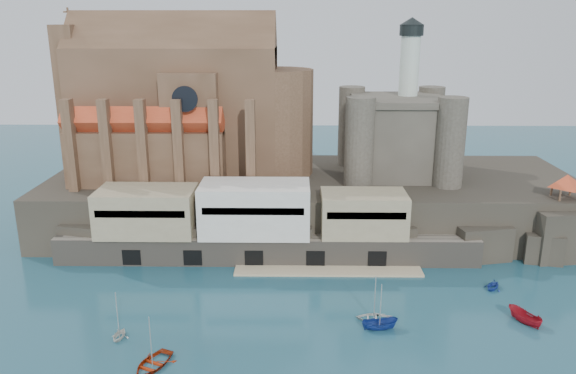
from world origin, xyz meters
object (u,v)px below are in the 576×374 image
(castle_keep, at_px, (397,132))
(boat_0, at_px, (153,366))
(church, at_px, (187,111))
(boat_2, at_px, (379,329))
(pavilion, at_px, (567,183))

(castle_keep, bearing_deg, boat_0, -126.22)
(church, height_order, boat_0, church)
(church, relative_size, boat_2, 9.84)
(castle_keep, bearing_deg, pavilion, -30.18)
(castle_keep, bearing_deg, boat_2, -101.61)
(boat_2, bearing_deg, castle_keep, -18.55)
(pavilion, relative_size, boat_2, 1.34)
(pavilion, distance_m, boat_2, 44.53)
(castle_keep, relative_size, boat_2, 6.14)
(boat_0, distance_m, boat_2, 28.93)
(church, distance_m, boat_2, 56.67)
(castle_keep, height_order, boat_0, castle_keep)
(castle_keep, distance_m, pavilion, 30.50)
(church, bearing_deg, boat_0, -85.13)
(boat_0, bearing_deg, boat_2, 41.00)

